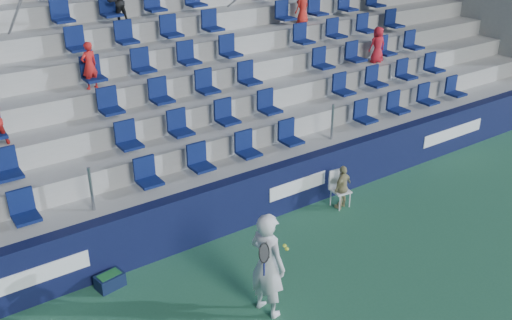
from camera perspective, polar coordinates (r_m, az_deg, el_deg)
The scene contains 7 objects.
ground at distance 10.64m, azimuth 8.00°, elevation -13.97°, with size 70.00×70.00×0.00m, color #2E6C4A.
sponsor_wall at distance 12.34m, azimuth -1.68°, elevation -4.28°, with size 24.00×0.32×1.20m.
grandstand at distance 15.93m, azimuth -12.00°, elevation 8.14°, with size 24.00×8.17×6.63m.
tennis_player at distance 9.78m, azimuth 1.15°, elevation -10.40°, with size 0.71×0.80×1.97m.
line_judge_chair at distance 13.37m, azimuth 8.23°, elevation -2.55°, with size 0.43×0.44×0.88m.
line_judge at distance 13.27m, azimuth 8.65°, elevation -2.67°, with size 0.62×0.26×1.07m, color tan.
ball_bin at distance 11.14m, azimuth -14.41°, elevation -11.56°, with size 0.55×0.41×0.28m.
Camera 1 is at (-5.84, -5.86, 6.69)m, focal length 40.00 mm.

